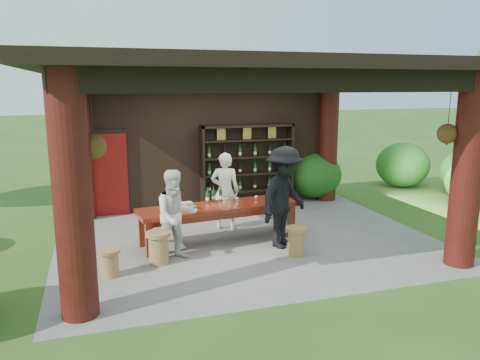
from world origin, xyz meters
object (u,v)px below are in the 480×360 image
object	(u,v)px
stool_near_left	(159,247)
wine_shelf	(248,166)
host	(225,191)
napkin_basket	(185,206)
stool_near_right	(296,240)
stool_far_left	(110,262)
guest_woman	(176,215)
tasting_table	(219,211)
guest_man	(284,197)

from	to	relation	value
stool_near_left	wine_shelf	bearing A→B (deg)	50.24
host	napkin_basket	xyz separation A→B (m)	(-1.04, -0.92, -0.02)
wine_shelf	napkin_basket	xyz separation A→B (m)	(-2.09, -2.57, -0.24)
stool_near_right	stool_far_left	size ratio (longest dim) A/B	1.15
wine_shelf	napkin_basket	distance (m)	3.33
guest_woman	napkin_basket	world-z (taller)	guest_woman
wine_shelf	guest_woman	xyz separation A→B (m)	(-2.38, -3.16, -0.24)
tasting_table	guest_man	xyz separation A→B (m)	(1.12, -0.65, 0.35)
host	guest_man	xyz separation A→B (m)	(0.77, -1.43, 0.14)
guest_man	napkin_basket	xyz separation A→B (m)	(-1.81, 0.51, -0.16)
stool_near_left	napkin_basket	world-z (taller)	napkin_basket
stool_near_left	guest_woman	bearing A→B (deg)	16.28
wine_shelf	stool_near_right	distance (m)	3.69
guest_man	stool_near_left	bearing A→B (deg)	150.04
napkin_basket	guest_woman	bearing A→B (deg)	-115.81
wine_shelf	napkin_basket	world-z (taller)	wine_shelf
stool_near_right	napkin_basket	xyz separation A→B (m)	(-1.86, 1.02, 0.54)
stool_far_left	guest_woman	distance (m)	1.38
stool_near_right	tasting_table	bearing A→B (deg)	135.15
stool_far_left	stool_near_left	bearing A→B (deg)	22.05
tasting_table	guest_woman	world-z (taller)	guest_woman
guest_woman	guest_man	world-z (taller)	guest_man
guest_man	tasting_table	bearing A→B (deg)	115.78
host	stool_far_left	bearing A→B (deg)	58.50
tasting_table	guest_man	bearing A→B (deg)	-30.14
wine_shelf	stool_far_left	distance (m)	5.12
wine_shelf	stool_near_right	size ratio (longest dim) A/B	4.52
tasting_table	host	bearing A→B (deg)	66.02
stool_near_right	napkin_basket	size ratio (longest dim) A/B	2.04
stool_far_left	napkin_basket	xyz separation A→B (m)	(1.46, 1.03, 0.58)
guest_man	stool_far_left	bearing A→B (deg)	154.87
stool_far_left	napkin_basket	world-z (taller)	napkin_basket
wine_shelf	stool_near_left	world-z (taller)	wine_shelf
stool_near_left	napkin_basket	distance (m)	1.06
tasting_table	napkin_basket	size ratio (longest dim) A/B	12.55
wine_shelf	guest_man	world-z (taller)	wine_shelf
stool_near_left	stool_near_right	size ratio (longest dim) A/B	1.08
host	guest_man	distance (m)	1.63
wine_shelf	stool_near_left	distance (m)	4.31
tasting_table	guest_woman	size ratio (longest dim) A/B	1.99
stool_far_left	host	size ratio (longest dim) A/B	0.27
napkin_basket	guest_man	bearing A→B (deg)	-15.77
stool_near_left	stool_far_left	bearing A→B (deg)	-157.95
tasting_table	guest_man	distance (m)	1.34
host	guest_woman	size ratio (longest dim) A/B	1.03
wine_shelf	host	world-z (taller)	wine_shelf
stool_near_left	stool_far_left	xyz separation A→B (m)	(-0.84, -0.34, -0.06)
host	napkin_basket	bearing A→B (deg)	62.16
stool_far_left	guest_woman	xyz separation A→B (m)	(1.17, 0.44, 0.57)
tasting_table	stool_far_left	world-z (taller)	tasting_table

